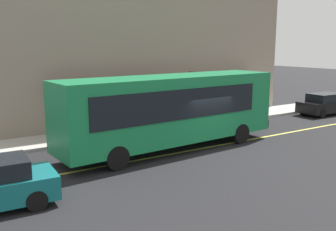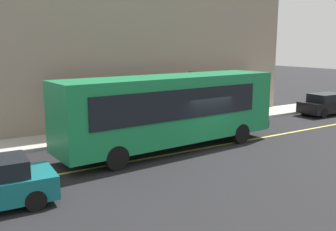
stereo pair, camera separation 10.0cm
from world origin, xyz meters
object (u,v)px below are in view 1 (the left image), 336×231
(traffic_light, at_px, (192,85))
(pedestrian_at_corner, at_px, (211,106))
(pedestrian_by_curb, at_px, (83,119))
(car_black, at_px, (326,104))
(bus, at_px, (172,108))

(traffic_light, distance_m, pedestrian_at_corner, 2.26)
(pedestrian_at_corner, bearing_deg, pedestrian_by_curb, -178.05)
(pedestrian_at_corner, bearing_deg, traffic_light, -169.44)
(car_black, xyz_separation_m, pedestrian_by_curb, (-17.32, 1.80, 0.46))
(bus, distance_m, car_black, 14.45)
(traffic_light, bearing_deg, bus, -136.39)
(car_black, bearing_deg, bus, -172.90)
(bus, height_order, car_black, bus)
(car_black, height_order, pedestrian_by_curb, pedestrian_by_curb)
(pedestrian_by_curb, bearing_deg, car_black, -5.94)
(traffic_light, bearing_deg, car_black, -9.51)
(car_black, distance_m, pedestrian_by_curb, 17.42)
(pedestrian_by_curb, distance_m, pedestrian_at_corner, 8.50)
(car_black, bearing_deg, traffic_light, 170.49)
(bus, relative_size, traffic_light, 3.52)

